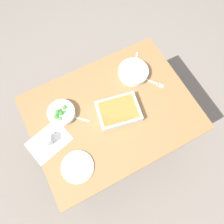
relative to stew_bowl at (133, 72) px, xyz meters
The scene contains 12 objects.
ground_plane 0.85m from the stew_bowl, 145.10° to the right, with size 6.00×6.00×0.00m, color slate.
dining_table 0.38m from the stew_bowl, 145.10° to the right, with size 1.20×0.90×0.74m.
placemat 0.81m from the stew_bowl, 166.03° to the right, with size 0.28×0.20×0.00m, color silver.
stew_bowl is the anchor object (origin of this frame).
broccoli_bowl 0.63m from the stew_bowl, behind, with size 0.20×0.20×0.07m.
baking_dish 0.35m from the stew_bowl, 137.78° to the right, with size 0.34×0.27×0.06m.
drink_cup 0.81m from the stew_bowl, 166.03° to the right, with size 0.07×0.07×0.08m.
side_plate 0.82m from the stew_bowl, 146.76° to the right, with size 0.22×0.22×0.01m, color silver.
spoon_by_stew 0.10m from the stew_bowl, 50.14° to the left, with size 0.13×0.15×0.01m.
spoon_by_broccoli 0.57m from the stew_bowl, 168.06° to the right, with size 0.14×0.13×0.01m.
spoon_spare 0.77m from the stew_bowl, 167.23° to the right, with size 0.15×0.12×0.01m.
fork_on_table 0.19m from the stew_bowl, 53.91° to the right, with size 0.12×0.15×0.01m.
Camera 1 is at (-0.26, -0.50, 2.23)m, focal length 34.71 mm.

